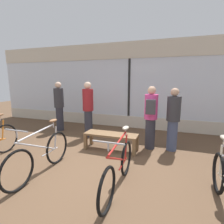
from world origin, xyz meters
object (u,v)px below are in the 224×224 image
(customer_by_window, at_px, (173,118))
(customer_near_bench, at_px, (88,108))
(bicycle_right, at_px, (119,168))
(display_bench, at_px, (111,136))
(customer_near_rack, at_px, (59,105))
(bicycle_left, at_px, (41,155))
(customer_mid_floor, at_px, (151,116))

(customer_by_window, relative_size, customer_near_bench, 0.92)
(customer_by_window, bearing_deg, customer_near_bench, 173.36)
(bicycle_right, relative_size, display_bench, 1.23)
(customer_near_bench, bearing_deg, customer_near_rack, 167.01)
(customer_near_rack, bearing_deg, bicycle_left, -61.15)
(customer_near_rack, distance_m, customer_by_window, 3.94)
(customer_near_rack, bearing_deg, customer_by_window, -8.81)
(bicycle_left, distance_m, customer_by_window, 3.22)
(display_bench, relative_size, customer_near_bench, 0.79)
(bicycle_left, bearing_deg, customer_near_bench, 94.19)
(display_bench, relative_size, customer_near_rack, 0.80)
(bicycle_left, height_order, customer_mid_floor, customer_mid_floor)
(customer_near_rack, distance_m, customer_near_bench, 1.35)
(bicycle_left, height_order, display_bench, bicycle_left)
(display_bench, bearing_deg, customer_near_bench, 142.82)
(bicycle_left, distance_m, display_bench, 1.83)
(bicycle_right, distance_m, customer_by_window, 2.28)
(customer_by_window, bearing_deg, customer_mid_floor, -171.89)
(bicycle_left, bearing_deg, customer_near_rack, 118.85)
(display_bench, relative_size, customer_by_window, 0.86)
(display_bench, height_order, customer_near_rack, customer_near_rack)
(display_bench, height_order, customer_near_bench, customer_near_bench)
(bicycle_left, distance_m, bicycle_right, 1.57)
(bicycle_right, bearing_deg, display_bench, 113.75)
(bicycle_left, relative_size, display_bench, 1.27)
(customer_mid_floor, xyz_separation_m, customer_near_bench, (-2.02, 0.38, 0.03))
(display_bench, distance_m, customer_near_bench, 1.45)
(customer_near_rack, xyz_separation_m, customer_mid_floor, (3.33, -0.68, -0.03))
(customer_near_bench, bearing_deg, customer_by_window, -6.64)
(customer_mid_floor, bearing_deg, customer_near_rack, 168.42)
(customer_near_rack, height_order, customer_by_window, customer_near_rack)
(customer_near_rack, relative_size, customer_mid_floor, 1.05)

